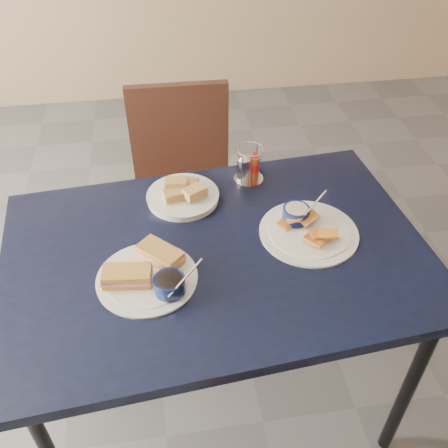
{
  "coord_description": "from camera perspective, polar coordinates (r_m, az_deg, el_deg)",
  "views": [
    {
      "loc": [
        0.08,
        -1.23,
        1.84
      ],
      "look_at": [
        0.26,
        -0.07,
        0.82
      ],
      "focal_mm": 40.0,
      "sensor_mm": 36.0,
      "label": 1
    }
  ],
  "objects": [
    {
      "name": "sandwich_plate",
      "position": [
        1.49,
        -8.48,
        -5.6
      ],
      "size": [
        0.32,
        0.3,
        0.12
      ],
      "color": "white",
      "rests_on": "dining_table"
    },
    {
      "name": "plantain_plate",
      "position": [
        1.66,
        9.24,
        -0.3
      ],
      "size": [
        0.32,
        0.32,
        0.12
      ],
      "color": "white",
      "rests_on": "dining_table"
    },
    {
      "name": "chair_far",
      "position": [
        2.27,
        -4.77,
        5.43
      ],
      "size": [
        0.45,
        0.42,
        0.93
      ],
      "color": "black",
      "rests_on": "ground"
    },
    {
      "name": "condiment_caddy",
      "position": [
        1.84,
        2.74,
        6.56
      ],
      "size": [
        0.11,
        0.11,
        0.14
      ],
      "color": "silver",
      "rests_on": "dining_table"
    },
    {
      "name": "bread_basket",
      "position": [
        1.77,
        -4.71,
        3.35
      ],
      "size": [
        0.25,
        0.25,
        0.07
      ],
      "color": "white",
      "rests_on": "dining_table"
    },
    {
      "name": "ground",
      "position": [
        2.22,
        -7.18,
        -15.72
      ],
      "size": [
        6.0,
        6.0,
        0.0
      ],
      "primitive_type": "plane",
      "color": "#4B4C50",
      "rests_on": "ground"
    },
    {
      "name": "dining_table",
      "position": [
        1.62,
        -0.84,
        -4.48
      ],
      "size": [
        1.4,
        0.99,
        0.75
      ],
      "color": "black",
      "rests_on": "ground"
    }
  ]
}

